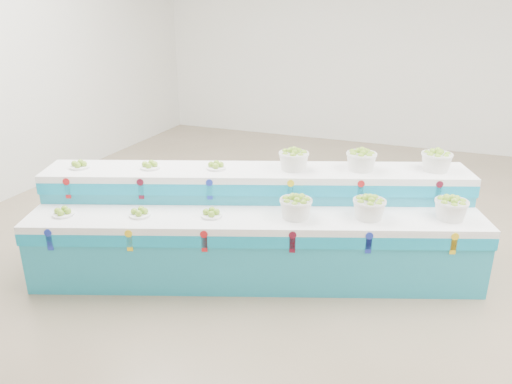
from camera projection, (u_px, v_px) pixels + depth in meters
ground at (353, 262)px, 5.36m from camera, size 10.00×10.00×0.00m
back_wall at (414, 40)px, 8.98m from camera, size 10.00×0.00×10.00m
display_stand at (256, 225)px, 5.05m from camera, size 4.56×2.61×1.02m
plate_lower_left at (63, 211)px, 4.74m from camera, size 0.27×0.27×0.09m
plate_lower_mid at (139, 212)px, 4.73m from camera, size 0.27×0.27×0.09m
plate_lower_right at (211, 212)px, 4.71m from camera, size 0.27×0.27×0.09m
basket_lower_left at (296, 207)px, 4.67m from camera, size 0.40×0.40×0.22m
basket_lower_mid at (369, 207)px, 4.66m from camera, size 0.40×0.40×0.22m
basket_lower_right at (451, 208)px, 4.65m from camera, size 0.40×0.40×0.22m
plate_upper_left at (79, 164)px, 5.15m from camera, size 0.27×0.27×0.09m
plate_upper_mid at (150, 164)px, 5.13m from camera, size 0.27×0.27×0.09m
plate_upper_right at (216, 165)px, 5.12m from camera, size 0.27×0.27×0.09m
basket_upper_left at (294, 159)px, 5.08m from camera, size 0.40×0.40×0.22m
basket_upper_mid at (361, 160)px, 5.07m from camera, size 0.40×0.40×0.22m
basket_upper_right at (436, 160)px, 5.05m from camera, size 0.40×0.40×0.22m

